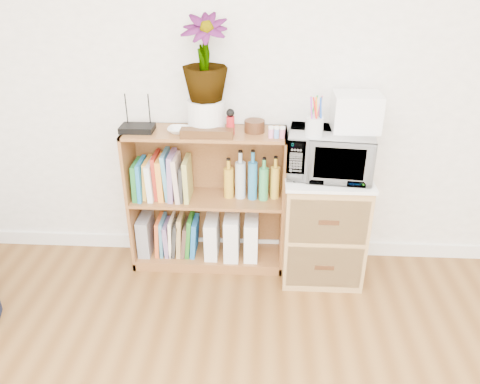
{
  "coord_description": "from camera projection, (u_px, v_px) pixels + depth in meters",
  "views": [
    {
      "loc": [
        0.02,
        -0.57,
        1.9
      ],
      "look_at": [
        -0.13,
        1.95,
        0.62
      ],
      "focal_mm": 35.0,
      "sensor_mm": 36.0,
      "label": 1
    }
  ],
  "objects": [
    {
      "name": "magazine_holder_mid",
      "position": [
        232.0,
        235.0,
        3.14
      ],
      "size": [
        0.1,
        0.24,
        0.31
      ],
      "primitive_type": "cube",
      "color": "silver",
      "rests_on": "bookshelf"
    },
    {
      "name": "lower_books",
      "position": [
        178.0,
        235.0,
        3.18
      ],
      "size": [
        0.29,
        0.19,
        0.29
      ],
      "color": "#CE5524",
      "rests_on": "bookshelf"
    },
    {
      "name": "router",
      "position": [
        137.0,
        128.0,
        2.82
      ],
      "size": [
        0.2,
        0.14,
        0.04
      ],
      "primitive_type": "cube",
      "color": "black",
      "rests_on": "bookshelf"
    },
    {
      "name": "file_box",
      "position": [
        146.0,
        234.0,
        3.19
      ],
      "size": [
        0.08,
        0.21,
        0.27
      ],
      "primitive_type": "cube",
      "color": "gray",
      "rests_on": "bookshelf"
    },
    {
      "name": "cookbooks",
      "position": [
        163.0,
        177.0,
        2.99
      ],
      "size": [
        0.36,
        0.2,
        0.31
      ],
      "color": "#1D6F2B",
      "rests_on": "bookshelf"
    },
    {
      "name": "kokeshi_doll",
      "position": [
        230.0,
        125.0,
        2.76
      ],
      "size": [
        0.05,
        0.05,
        0.11
      ],
      "primitive_type": "cylinder",
      "color": "#A3141A",
      "rests_on": "bookshelf"
    },
    {
      "name": "liquor_bottles",
      "position": [
        251.0,
        178.0,
        2.95
      ],
      "size": [
        0.36,
        0.07,
        0.32
      ],
      "color": "#BF8F23",
      "rests_on": "bookshelf"
    },
    {
      "name": "small_appliance",
      "position": [
        356.0,
        112.0,
        2.69
      ],
      "size": [
        0.27,
        0.22,
        0.21
      ],
      "primitive_type": "cube",
      "color": "white",
      "rests_on": "microwave"
    },
    {
      "name": "wooden_bowl",
      "position": [
        255.0,
        126.0,
        2.81
      ],
      "size": [
        0.12,
        0.12,
        0.07
      ],
      "primitive_type": "cylinder",
      "color": "#37200F",
      "rests_on": "bookshelf"
    },
    {
      "name": "pen_cup",
      "position": [
        314.0,
        127.0,
        2.61
      ],
      "size": [
        0.1,
        0.1,
        0.11
      ],
      "primitive_type": "cylinder",
      "color": "silver",
      "rests_on": "microwave"
    },
    {
      "name": "plant_pot",
      "position": [
        206.0,
        115.0,
        2.8
      ],
      "size": [
        0.22,
        0.22,
        0.19
      ],
      "primitive_type": "cylinder",
      "color": "silver",
      "rests_on": "bookshelf"
    },
    {
      "name": "trinket_box",
      "position": [
        207.0,
        133.0,
        2.73
      ],
      "size": [
        0.31,
        0.08,
        0.05
      ],
      "primitive_type": "cube",
      "color": "#3D2310",
      "rests_on": "bookshelf"
    },
    {
      "name": "wicker_unit",
      "position": [
        323.0,
        226.0,
        3.0
      ],
      "size": [
        0.5,
        0.45,
        0.7
      ],
      "primitive_type": "cube",
      "color": "#9E7542",
      "rests_on": "ground"
    },
    {
      "name": "paint_jars",
      "position": [
        277.0,
        133.0,
        2.71
      ],
      "size": [
        0.12,
        0.04,
        0.06
      ],
      "primitive_type": "cube",
      "color": "pink",
      "rests_on": "bookshelf"
    },
    {
      "name": "white_bowl",
      "position": [
        178.0,
        130.0,
        2.8
      ],
      "size": [
        0.13,
        0.13,
        0.03
      ],
      "primitive_type": "imported",
      "color": "white",
      "rests_on": "bookshelf"
    },
    {
      "name": "bookshelf",
      "position": [
        207.0,
        201.0,
        3.05
      ],
      "size": [
        1.0,
        0.3,
        0.95
      ],
      "primitive_type": "cube",
      "color": "brown",
      "rests_on": "ground"
    },
    {
      "name": "magazine_holder_right",
      "position": [
        251.0,
        237.0,
        3.14
      ],
      "size": [
        0.09,
        0.22,
        0.28
      ],
      "primitive_type": "cube",
      "color": "white",
      "rests_on": "bookshelf"
    },
    {
      "name": "potted_plant",
      "position": [
        204.0,
        58.0,
        2.65
      ],
      "size": [
        0.27,
        0.27,
        0.48
      ],
      "primitive_type": "imported",
      "color": "#35742E",
      "rests_on": "plant_pot"
    },
    {
      "name": "skirting_board",
      "position": [
        260.0,
        245.0,
        3.34
      ],
      "size": [
        4.0,
        0.02,
        0.1
      ],
      "primitive_type": "cube",
      "color": "white",
      "rests_on": "ground"
    },
    {
      "name": "magazine_holder_left",
      "position": [
        212.0,
        237.0,
        3.16
      ],
      "size": [
        0.09,
        0.22,
        0.27
      ],
      "primitive_type": "cube",
      "color": "silver",
      "rests_on": "bookshelf"
    },
    {
      "name": "microwave",
      "position": [
        330.0,
        154.0,
        2.76
      ],
      "size": [
        0.52,
        0.38,
        0.27
      ],
      "primitive_type": "imported",
      "rotation": [
        0.0,
        0.0,
        -0.11
      ],
      "color": "silver",
      "rests_on": "wicker_unit"
    }
  ]
}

